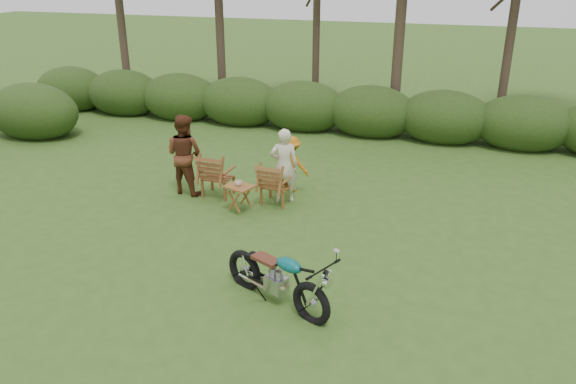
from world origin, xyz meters
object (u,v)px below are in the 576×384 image
(adult_a, at_px, (284,201))
(motorcycle, at_px, (276,302))
(lawn_chair_left, at_px, (219,195))
(child, at_px, (291,190))
(lawn_chair_right, at_px, (277,203))
(side_table, at_px, (240,199))
(cup, at_px, (238,183))
(adult_b, at_px, (187,192))

(adult_a, bearing_deg, motorcycle, 90.29)
(lawn_chair_left, distance_m, child, 1.55)
(lawn_chair_right, distance_m, adult_a, 0.19)
(motorcycle, xyz_separation_m, side_table, (-1.70, 2.79, 0.27))
(side_table, relative_size, cup, 4.03)
(lawn_chair_left, height_order, adult_b, adult_b)
(lawn_chair_left, bearing_deg, motorcycle, 128.20)
(adult_a, distance_m, adult_b, 2.15)
(motorcycle, height_order, adult_a, adult_a)
(motorcycle, xyz_separation_m, adult_a, (-1.03, 3.54, 0.00))
(cup, bearing_deg, child, 64.26)
(lawn_chair_right, distance_m, cup, 1.02)
(adult_b, bearing_deg, side_table, 167.09)
(cup, relative_size, adult_a, 0.09)
(adult_b, bearing_deg, motorcycle, 142.46)
(motorcycle, distance_m, child, 4.28)
(motorcycle, relative_size, child, 1.53)
(lawn_chair_left, height_order, side_table, side_table)
(cup, distance_m, adult_a, 1.18)
(adult_b, bearing_deg, adult_a, -166.69)
(lawn_chair_left, xyz_separation_m, child, (1.37, 0.73, 0.00))
(lawn_chair_right, height_order, lawn_chair_left, lawn_chair_left)
(cup, relative_size, adult_b, 0.08)
(lawn_chair_right, xyz_separation_m, side_table, (-0.56, -0.60, 0.27))
(side_table, height_order, cup, cup)
(motorcycle, height_order, cup, cup)
(lawn_chair_left, height_order, adult_a, adult_a)
(lawn_chair_right, xyz_separation_m, cup, (-0.58, -0.59, 0.60))
(adult_b, bearing_deg, lawn_chair_right, -170.80)
(adult_b, height_order, child, adult_b)
(side_table, height_order, child, child)
(lawn_chair_left, bearing_deg, side_table, 142.50)
(child, bearing_deg, motorcycle, 114.88)
(side_table, xyz_separation_m, child, (0.63, 1.35, -0.27))
(adult_a, xyz_separation_m, adult_b, (-2.15, -0.15, 0.00))
(motorcycle, relative_size, adult_b, 1.09)
(motorcycle, distance_m, lawn_chair_right, 3.58)
(lawn_chair_right, xyz_separation_m, adult_a, (0.11, 0.15, 0.00))
(side_table, bearing_deg, child, 65.08)
(lawn_chair_right, bearing_deg, adult_a, -119.28)
(cup, xyz_separation_m, adult_b, (-1.46, 0.60, -0.60))
(lawn_chair_right, bearing_deg, adult_b, 7.10)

